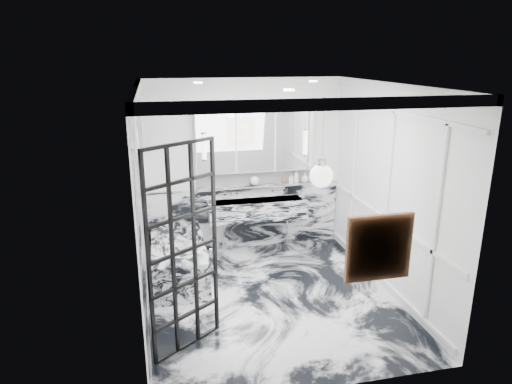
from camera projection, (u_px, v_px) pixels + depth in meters
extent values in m
plane|color=silver|center=(272.00, 298.00, 6.13)|extent=(3.60, 3.60, 0.00)
plane|color=white|center=(274.00, 85.00, 5.32)|extent=(3.60, 3.60, 0.00)
plane|color=white|center=(245.00, 166.00, 7.41)|extent=(3.60, 0.00, 3.60)
plane|color=white|center=(324.00, 259.00, 4.04)|extent=(3.60, 0.00, 3.60)
plane|color=white|center=(142.00, 208.00, 5.39)|extent=(0.00, 3.60, 3.60)
plane|color=white|center=(389.00, 191.00, 6.06)|extent=(0.00, 3.60, 3.60)
cube|color=silver|center=(246.00, 217.00, 7.64)|extent=(3.18, 0.05, 1.05)
cube|color=silver|center=(144.00, 212.00, 5.41)|extent=(0.02, 3.56, 2.68)
cube|color=white|center=(387.00, 198.00, 6.09)|extent=(0.03, 3.40, 2.30)
imported|color=#8C5919|center=(296.00, 176.00, 7.56)|extent=(0.10, 0.10, 0.22)
imported|color=#4C4C51|center=(291.00, 178.00, 7.55)|extent=(0.10, 0.10, 0.16)
imported|color=silver|center=(305.00, 177.00, 7.60)|extent=(0.15, 0.15, 0.16)
sphere|color=white|center=(255.00, 181.00, 7.42)|extent=(0.15, 0.15, 0.15)
cylinder|color=#8C5919|center=(284.00, 181.00, 7.53)|extent=(0.04, 0.04, 0.10)
cylinder|color=silver|center=(197.00, 261.00, 5.83)|extent=(0.07, 0.07, 0.12)
cube|color=gold|center=(379.00, 248.00, 4.19)|extent=(0.54, 0.05, 0.54)
sphere|color=white|center=(321.00, 176.00, 4.62)|extent=(0.24, 0.24, 0.24)
cube|color=silver|center=(257.00, 209.00, 7.40)|extent=(1.60, 0.45, 0.30)
cube|color=silver|center=(255.00, 186.00, 7.46)|extent=(1.90, 0.14, 0.04)
cube|color=white|center=(254.00, 177.00, 7.48)|extent=(1.90, 0.03, 0.23)
cube|color=white|center=(255.00, 141.00, 7.25)|extent=(1.90, 0.16, 1.00)
cylinder|color=white|center=(204.00, 147.00, 7.00)|extent=(0.07, 0.07, 0.40)
cylinder|color=white|center=(306.00, 142.00, 7.34)|extent=(0.07, 0.07, 0.40)
cube|color=silver|center=(179.00, 259.00, 6.64)|extent=(0.75, 1.65, 0.55)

